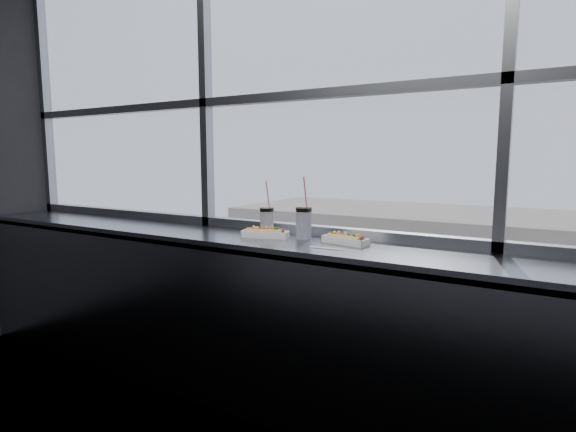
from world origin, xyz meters
The scene contains 22 objects.
wall_back_lower centered at (0.00, 1.50, 0.55)m, with size 6.00×6.00×0.00m, color black.
window_glass centered at (0.00, 1.52, 2.30)m, with size 6.00×6.00×0.00m, color silver.
window_mullions centered at (0.00, 1.50, 2.30)m, with size 6.00×0.08×2.40m, color gray, non-canonical shape.
counter centered at (0.00, 1.23, 1.07)m, with size 6.00×0.55×0.06m, color gray.
counter_fascia centered at (0.00, 0.97, 0.55)m, with size 6.00×0.04×1.04m, color gray.
hotdog_tray_left centered at (-0.32, 1.24, 1.13)m, with size 0.31×0.18×0.07m.
hotdog_tray_right centered at (0.21, 1.29, 1.13)m, with size 0.30×0.15×0.07m.
soda_cup_left centered at (-0.36, 1.32, 1.20)m, with size 0.10×0.10×0.35m.
soda_cup_right centered at (-0.09, 1.32, 1.21)m, with size 0.11×0.11×0.39m.
loose_straw centered at (0.17, 1.10, 1.10)m, with size 0.01×0.01×0.19m, color white.
wrapper centered at (-0.39, 1.22, 1.11)m, with size 0.11×0.08×0.03m, color silver.
plaza_ground centered at (0.00, 45.00, -11.00)m, with size 120.00×120.00×0.00m, color #B8B7B7.
street_asphalt centered at (0.00, 21.50, -10.97)m, with size 80.00×10.00×0.06m, color black.
far_sidewalk centered at (0.00, 29.50, -10.98)m, with size 80.00×6.00×0.04m, color #B8B7B7.
far_building centered at (0.00, 39.50, -7.00)m, with size 50.00×14.00×8.00m, color gray.
car_near_a centered at (-15.30, 17.50, -9.87)m, with size 6.44×2.68×2.15m, color #B6B7EA.
car_far_a centered at (-8.21, 25.50, -9.87)m, with size 6.42×2.68×2.14m, color black.
car_far_b centered at (2.18, 25.50, -10.01)m, with size 5.59×2.33×1.86m, color brown.
car_near_b centered at (-7.19, 17.50, -9.78)m, with size 6.99×2.91×2.33m, color #282828.
pedestrian_b centered at (-1.71, 29.12, -10.04)m, with size 0.82×0.61×1.84m, color #66605B.
tree_left centered at (-9.97, 29.50, -7.37)m, with size 3.43×3.43×5.36m.
tree_center centered at (0.34, 29.50, -7.32)m, with size 3.47×3.47×5.42m.
Camera 1 is at (1.22, -1.10, 1.59)m, focal length 28.00 mm.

